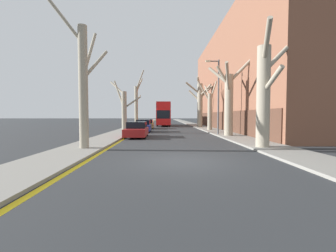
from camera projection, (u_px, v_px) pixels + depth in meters
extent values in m
plane|color=#2B2D30|center=(182.00, 161.00, 9.79)|extent=(300.00, 300.00, 0.00)
cube|color=gray|center=(145.00, 123.00, 59.60)|extent=(2.71, 120.00, 0.12)
cube|color=gray|center=(188.00, 123.00, 59.84)|extent=(2.71, 120.00, 0.12)
cube|color=brown|center=(251.00, 79.00, 32.80)|extent=(10.00, 37.13, 14.62)
cube|color=#492D21|center=(217.00, 121.00, 32.98)|extent=(0.12, 36.38, 2.50)
cube|color=yellow|center=(151.00, 123.00, 59.64)|extent=(0.24, 120.00, 0.01)
cylinder|color=gray|center=(83.00, 88.00, 12.89)|extent=(0.52, 0.52, 7.12)
cylinder|color=gray|center=(90.00, 54.00, 13.63)|extent=(0.43, 1.86, 3.11)
cylinder|color=gray|center=(64.00, 19.00, 12.49)|extent=(2.03, 0.61, 2.59)
cylinder|color=gray|center=(95.00, 65.00, 13.58)|extent=(1.20, 1.72, 2.08)
cylinder|color=gray|center=(124.00, 112.00, 25.76)|extent=(0.57, 0.57, 4.76)
cylinder|color=gray|center=(117.00, 88.00, 26.41)|extent=(2.07, 1.83, 1.81)
cylinder|color=gray|center=(119.00, 95.00, 26.14)|extent=(1.56, 1.24, 3.36)
cylinder|color=gray|center=(132.00, 102.00, 25.76)|extent=(1.99, 0.28, 1.46)
cylinder|color=gray|center=(136.00, 107.00, 36.89)|extent=(0.55, 0.55, 6.78)
cylinder|color=gray|center=(139.00, 85.00, 36.77)|extent=(1.12, 0.29, 1.71)
cylinder|color=gray|center=(140.00, 80.00, 35.99)|extent=(1.62, 1.68, 3.06)
cylinder|color=gray|center=(139.00, 86.00, 37.09)|extent=(1.19, 0.99, 2.55)
cylinder|color=gray|center=(138.00, 98.00, 37.52)|extent=(0.76, 1.58, 1.23)
cylinder|color=gray|center=(263.00, 98.00, 13.40)|extent=(0.78, 0.78, 6.12)
cylinder|color=gray|center=(279.00, 56.00, 13.99)|extent=(2.81, 1.70, 2.46)
cylinder|color=gray|center=(272.00, 80.00, 12.59)|extent=(0.59, 1.76, 1.45)
cylinder|color=gray|center=(267.00, 41.00, 12.17)|extent=(1.02, 2.41, 1.86)
cylinder|color=gray|center=(229.00, 106.00, 21.16)|extent=(0.79, 0.79, 5.85)
cylinder|color=gray|center=(228.00, 78.00, 19.82)|extent=(1.26, 2.70, 2.42)
cylinder|color=gray|center=(223.00, 77.00, 20.92)|extent=(1.46, 0.52, 2.01)
cylinder|color=gray|center=(219.00, 76.00, 21.75)|extent=(1.89, 1.81, 2.02)
cylinder|color=gray|center=(243.00, 68.00, 20.68)|extent=(2.68, 1.01, 2.76)
cylinder|color=gray|center=(210.00, 112.00, 29.51)|extent=(0.60, 0.60, 4.89)
cylinder|color=gray|center=(207.00, 92.00, 30.06)|extent=(0.65, 1.58, 1.84)
cylinder|color=gray|center=(213.00, 91.00, 29.92)|extent=(1.36, 1.34, 2.80)
cylinder|color=gray|center=(204.00, 91.00, 29.47)|extent=(1.86, 0.44, 3.03)
cylinder|color=gray|center=(200.00, 106.00, 36.63)|extent=(0.85, 0.85, 7.18)
cylinder|color=gray|center=(199.00, 82.00, 35.66)|extent=(0.97, 1.88, 1.71)
cylinder|color=gray|center=(193.00, 88.00, 36.36)|extent=(2.55, 0.54, 2.06)
cylinder|color=gray|center=(205.00, 90.00, 35.52)|extent=(1.67, 2.34, 1.81)
cylinder|color=gray|center=(206.00, 92.00, 36.17)|extent=(2.15, 1.11, 2.04)
cylinder|color=gray|center=(194.00, 96.00, 36.97)|extent=(2.00, 1.22, 2.02)
cube|color=red|center=(163.00, 117.00, 44.28)|extent=(2.53, 11.61, 2.65)
cube|color=red|center=(163.00, 107.00, 44.19)|extent=(2.48, 11.38, 1.30)
cube|color=#B11515|center=(163.00, 104.00, 44.16)|extent=(2.48, 11.38, 0.12)
cube|color=black|center=(163.00, 115.00, 44.26)|extent=(2.56, 10.22, 1.38)
cube|color=black|center=(163.00, 107.00, 44.19)|extent=(2.56, 10.22, 0.99)
cube|color=black|center=(163.00, 114.00, 38.48)|extent=(2.28, 0.06, 1.45)
cylinder|color=black|center=(157.00, 124.00, 40.83)|extent=(0.30, 0.98, 0.98)
cylinder|color=black|center=(169.00, 124.00, 40.88)|extent=(0.30, 0.98, 0.98)
cylinder|color=black|center=(158.00, 123.00, 47.56)|extent=(0.30, 0.98, 0.98)
cylinder|color=black|center=(169.00, 123.00, 47.61)|extent=(0.30, 0.98, 0.98)
cube|color=maroon|center=(137.00, 132.00, 20.63)|extent=(1.88, 4.53, 0.66)
cube|color=black|center=(137.00, 125.00, 20.88)|extent=(1.66, 2.35, 0.59)
cylinder|color=black|center=(125.00, 135.00, 19.27)|extent=(0.20, 0.64, 0.64)
cylinder|color=black|center=(145.00, 135.00, 19.30)|extent=(0.20, 0.64, 0.64)
cylinder|color=black|center=(130.00, 133.00, 21.98)|extent=(0.20, 0.64, 0.64)
cylinder|color=black|center=(147.00, 133.00, 22.02)|extent=(0.20, 0.64, 0.64)
cube|color=navy|center=(143.00, 128.00, 27.39)|extent=(1.81, 4.32, 0.70)
cube|color=black|center=(143.00, 122.00, 27.61)|extent=(1.59, 2.25, 0.61)
cylinder|color=black|center=(135.00, 130.00, 26.08)|extent=(0.20, 0.66, 0.66)
cylinder|color=black|center=(149.00, 130.00, 26.12)|extent=(0.20, 0.66, 0.66)
cylinder|color=black|center=(138.00, 129.00, 28.67)|extent=(0.20, 0.66, 0.66)
cylinder|color=black|center=(150.00, 129.00, 28.71)|extent=(0.20, 0.66, 0.66)
cube|color=olive|center=(147.00, 125.00, 33.82)|extent=(1.86, 3.94, 0.70)
cube|color=black|center=(147.00, 121.00, 34.03)|extent=(1.63, 2.05, 0.57)
cylinder|color=black|center=(141.00, 127.00, 32.63)|extent=(0.20, 0.68, 0.68)
cylinder|color=black|center=(152.00, 127.00, 32.66)|extent=(0.20, 0.68, 0.68)
cylinder|color=black|center=(142.00, 126.00, 34.99)|extent=(0.20, 0.68, 0.68)
cylinder|color=black|center=(153.00, 126.00, 35.03)|extent=(0.20, 0.68, 0.68)
cylinder|color=#4C4F54|center=(218.00, 98.00, 22.68)|extent=(0.16, 0.16, 7.61)
cylinder|color=#4C4F54|center=(213.00, 61.00, 22.50)|extent=(1.10, 0.11, 0.11)
cube|color=beige|center=(208.00, 61.00, 22.49)|extent=(0.44, 0.20, 0.16)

